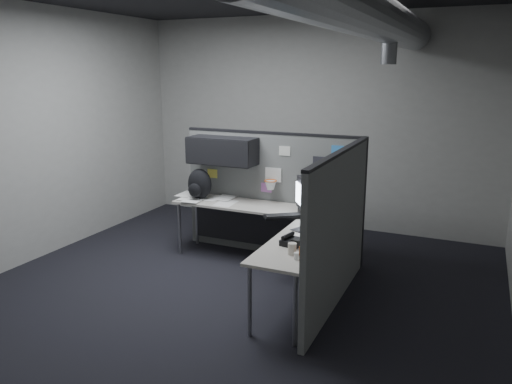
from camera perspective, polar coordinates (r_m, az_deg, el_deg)
The scene contains 12 objects.
room at distance 4.91m, azimuth 3.08°, elevation 10.26°, with size 5.62×5.62×3.22m.
partition_back at distance 6.50m, azimuth 0.23°, elevation 1.36°, with size 2.44×0.42×1.63m.
partition_right at distance 5.18m, azimuth 9.39°, elevation -4.13°, with size 0.07×2.23×1.63m.
desk at distance 5.97m, azimuth 1.66°, elevation -3.58°, with size 2.31×2.11×0.73m.
monitor at distance 5.86m, azimuth 6.97°, elevation -0.47°, with size 0.55×0.55×0.45m.
keyboard at distance 5.78m, azimuth 3.21°, elevation -2.78°, with size 0.47×0.40×0.04m.
mouse at distance 5.37m, azimuth 5.60°, elevation -4.14°, with size 0.29×0.31×0.05m.
phone at distance 4.91m, azimuth 4.21°, elevation -5.63°, with size 0.23×0.24×0.10m.
bottles at distance 4.58m, azimuth 5.27°, elevation -7.09°, with size 0.15×0.17×0.09m.
cup at distance 4.66m, azimuth 4.15°, elevation -6.49°, with size 0.08×0.08×0.11m, color #BEB4A7.
papers at distance 6.63m, azimuth -5.78°, elevation -0.73°, with size 0.91×0.60×0.02m.
backpack at distance 6.60m, azimuth -6.51°, elevation 0.85°, with size 0.39×0.38×0.41m.
Camera 1 is at (2.33, -4.56, 2.40)m, focal length 35.00 mm.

